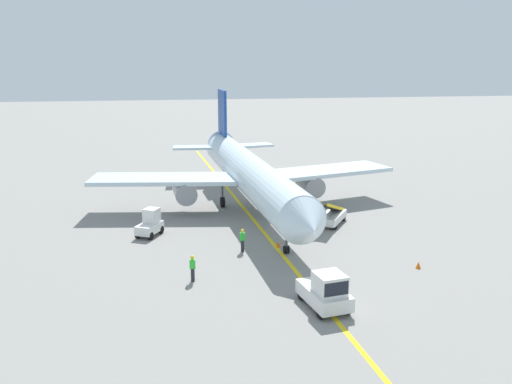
% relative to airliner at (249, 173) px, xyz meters
% --- Properties ---
extents(ground_plane, '(300.00, 300.00, 0.00)m').
position_rel_airliner_xyz_m(ground_plane, '(0.37, -11.34, -3.42)').
color(ground_plane, gray).
extents(taxi_line_yellow, '(5.25, 79.87, 0.01)m').
position_rel_airliner_xyz_m(taxi_line_yellow, '(0.03, -6.34, -3.41)').
color(taxi_line_yellow, yellow).
rests_on(taxi_line_yellow, ground).
extents(airliner, '(28.56, 35.33, 10.10)m').
position_rel_airliner_xyz_m(airliner, '(0.00, 0.00, 0.00)').
color(airliner, silver).
rests_on(airliner, ground).
extents(pushback_tug, '(2.47, 3.86, 2.20)m').
position_rel_airliner_xyz_m(pushback_tug, '(0.89, -21.11, -2.42)').
color(pushback_tug, silver).
rests_on(pushback_tug, ground).
extents(baggage_tug_near_wing, '(2.30, 2.73, 2.10)m').
position_rel_airliner_xyz_m(baggage_tug_near_wing, '(-8.82, -6.16, -2.49)').
color(baggage_tug_near_wing, silver).
rests_on(baggage_tug_near_wing, ground).
extents(belt_loader_forward_hold, '(3.82, 4.85, 2.59)m').
position_rel_airliner_xyz_m(belt_loader_forward_hold, '(6.04, -5.84, -2.64)').
color(belt_loader_forward_hold, silver).
rests_on(belt_loader_forward_hold, ground).
extents(ground_crew_marshaller, '(0.36, 0.24, 1.70)m').
position_rel_airliner_xyz_m(ground_crew_marshaller, '(-2.27, -11.14, -2.51)').
color(ground_crew_marshaller, '#26262D').
rests_on(ground_crew_marshaller, ground).
extents(ground_crew_wing_walker, '(0.36, 0.24, 1.70)m').
position_rel_airliner_xyz_m(ground_crew_wing_walker, '(-6.13, -15.99, -2.51)').
color(ground_crew_wing_walker, '#26262D').
rests_on(ground_crew_wing_walker, ground).
extents(safety_cone_nose_left, '(0.36, 0.36, 0.44)m').
position_rel_airliner_xyz_m(safety_cone_nose_left, '(0.46, -10.59, -3.20)').
color(safety_cone_nose_left, orange).
rests_on(safety_cone_nose_left, ground).
extents(safety_cone_nose_right, '(0.36, 0.36, 0.44)m').
position_rel_airliner_xyz_m(safety_cone_nose_right, '(8.71, -16.35, -3.20)').
color(safety_cone_nose_right, orange).
rests_on(safety_cone_nose_right, ground).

